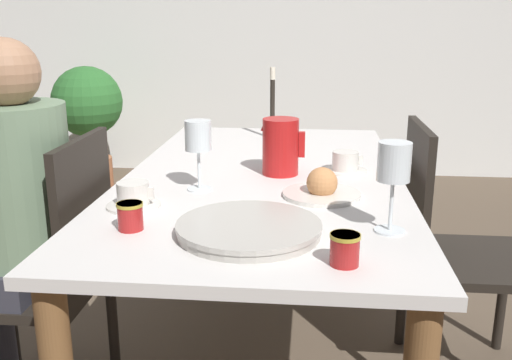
% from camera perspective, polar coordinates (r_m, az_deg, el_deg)
% --- Properties ---
extents(wall_back, '(10.00, 0.06, 2.60)m').
position_cam_1_polar(wall_back, '(4.64, 3.88, 16.61)').
color(wall_back, white).
rests_on(wall_back, ground_plane).
extents(dining_table, '(0.88, 1.63, 0.74)m').
position_cam_1_polar(dining_table, '(1.88, 0.72, -2.53)').
color(dining_table, silver).
rests_on(dining_table, ground_plane).
extents(chair_person_side, '(0.42, 0.42, 0.90)m').
position_cam_1_polar(chair_person_side, '(1.87, -19.88, -8.69)').
color(chair_person_side, black).
rests_on(chair_person_side, ground_plane).
extents(chair_opposite, '(0.42, 0.42, 0.90)m').
position_cam_1_polar(chair_opposite, '(2.05, 18.83, -6.42)').
color(chair_opposite, black).
rests_on(chair_opposite, ground_plane).
extents(person_seated, '(0.39, 0.41, 1.18)m').
position_cam_1_polar(person_seated, '(1.81, -23.39, -2.46)').
color(person_seated, '#33333D').
rests_on(person_seated, ground_plane).
extents(red_pitcher, '(0.14, 0.12, 0.18)m').
position_cam_1_polar(red_pitcher, '(1.84, 2.47, 3.39)').
color(red_pitcher, red).
rests_on(red_pitcher, dining_table).
extents(wine_glass_water, '(0.08, 0.08, 0.21)m').
position_cam_1_polar(wine_glass_water, '(1.66, -5.81, 4.14)').
color(wine_glass_water, white).
rests_on(wine_glass_water, dining_table).
extents(wine_glass_juice, '(0.08, 0.08, 0.22)m').
position_cam_1_polar(wine_glass_juice, '(1.35, 13.62, 1.29)').
color(wine_glass_juice, white).
rests_on(wine_glass_juice, dining_table).
extents(teacup_near_person, '(0.15, 0.15, 0.07)m').
position_cam_1_polar(teacup_near_person, '(1.56, -12.16, -1.61)').
color(teacup_near_person, silver).
rests_on(teacup_near_person, dining_table).
extents(teacup_across, '(0.15, 0.15, 0.07)m').
position_cam_1_polar(teacup_across, '(1.91, 8.91, 1.68)').
color(teacup_across, silver).
rests_on(teacup_across, dining_table).
extents(serving_tray, '(0.34, 0.34, 0.03)m').
position_cam_1_polar(serving_tray, '(1.34, -0.72, -4.89)').
color(serving_tray, '#B7B2A8').
rests_on(serving_tray, dining_table).
extents(bread_plate, '(0.22, 0.22, 0.09)m').
position_cam_1_polar(bread_plate, '(1.63, 6.60, -0.81)').
color(bread_plate, silver).
rests_on(bread_plate, dining_table).
extents(jam_jar_amber, '(0.06, 0.06, 0.07)m').
position_cam_1_polar(jam_jar_amber, '(1.39, -12.47, -3.43)').
color(jam_jar_amber, '#A81E1E').
rests_on(jam_jar_amber, dining_table).
extents(jam_jar_red, '(0.06, 0.06, 0.07)m').
position_cam_1_polar(jam_jar_red, '(1.18, 8.87, -6.73)').
color(jam_jar_red, '#A81E1E').
rests_on(jam_jar_red, dining_table).
extents(candlestick_tall, '(0.06, 0.06, 0.30)m').
position_cam_1_polar(candlestick_tall, '(2.41, 1.65, 6.84)').
color(candlestick_tall, black).
rests_on(candlestick_tall, dining_table).
extents(potted_plant, '(0.52, 0.52, 0.90)m').
position_cam_1_polar(potted_plant, '(4.43, -16.48, 6.67)').
color(potted_plant, '#A8603D').
rests_on(potted_plant, ground_plane).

